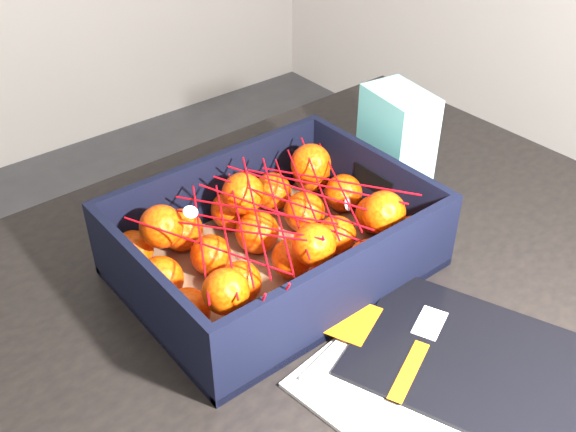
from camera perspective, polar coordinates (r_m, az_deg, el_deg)
table at (r=1.02m, az=0.33°, el=-9.24°), size 1.21×0.81×0.75m
magazine_stack at (r=0.83m, az=13.76°, el=-13.53°), size 0.35×0.35×0.02m
produce_crate at (r=0.94m, az=-1.15°, el=-2.79°), size 0.41×0.31×0.12m
clementine_heap at (r=0.93m, az=-1.12°, el=-1.84°), size 0.39×0.29×0.11m
mesh_net at (r=0.89m, az=-1.21°, el=0.26°), size 0.34×0.27×0.09m
retail_carton at (r=1.11m, az=9.27°, el=6.38°), size 0.09×0.13×0.17m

